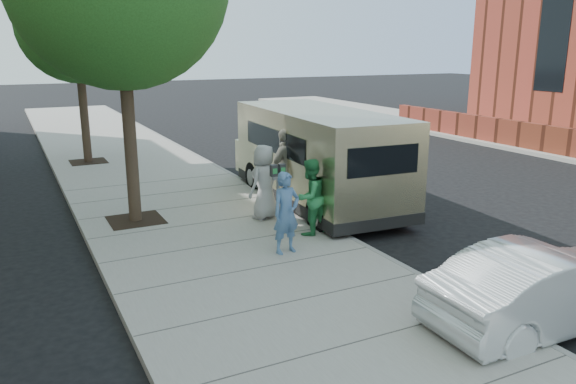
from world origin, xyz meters
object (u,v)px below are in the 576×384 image
object	(u,v)px
tree_far	(77,19)
person_gray_shirt	(264,182)
parking_meter	(278,185)
person_green_shirt	(310,197)
person_striped_polo	(286,169)
sedan	(546,287)
van	(316,155)
person_officer	(286,213)

from	to	relation	value
tree_far	person_gray_shirt	size ratio (longest dim) A/B	3.79
parking_meter	person_green_shirt	world-z (taller)	person_green_shirt
tree_far	person_striped_polo	xyz separation A→B (m)	(3.45, -8.32, -3.75)
sedan	person_gray_shirt	bearing A→B (deg)	15.12
sedan	person_gray_shirt	size ratio (longest dim) A/B	2.21
person_gray_shirt	person_striped_polo	size ratio (longest dim) A/B	0.87
van	person_officer	bearing A→B (deg)	-123.99
tree_far	person_striped_polo	size ratio (longest dim) A/B	3.29
tree_far	van	xyz separation A→B (m)	(4.56, -7.81, -3.58)
tree_far	person_officer	size ratio (longest dim) A/B	4.10
person_green_shirt	person_gray_shirt	size ratio (longest dim) A/B	0.94
tree_far	van	size ratio (longest dim) A/B	0.96
parking_meter	person_gray_shirt	bearing A→B (deg)	75.39
sedan	person_officer	xyz separation A→B (m)	(-2.15, 4.12, 0.32)
person_gray_shirt	parking_meter	bearing A→B (deg)	49.76
person_green_shirt	person_striped_polo	world-z (taller)	person_striped_polo
person_officer	person_green_shirt	distance (m)	1.22
tree_far	person_green_shirt	size ratio (longest dim) A/B	4.02
van	person_striped_polo	distance (m)	1.23
person_officer	person_green_shirt	xyz separation A→B (m)	(0.94, 0.77, 0.01)
parking_meter	person_striped_polo	distance (m)	2.10
van	person_gray_shirt	distance (m)	2.15
tree_far	person_gray_shirt	xyz separation A→B (m)	(2.67, -8.78, -3.88)
parking_meter	person_gray_shirt	world-z (taller)	person_gray_shirt
sedan	person_green_shirt	size ratio (longest dim) A/B	2.35
person_officer	person_green_shirt	bearing A→B (deg)	31.46
person_gray_shirt	van	bearing A→B (deg)	179.41
van	person_green_shirt	bearing A→B (deg)	-118.43
person_gray_shirt	person_green_shirt	bearing A→B (deg)	76.85
van	sedan	distance (m)	7.36
person_officer	tree_far	bearing A→B (deg)	92.95
sedan	person_striped_polo	size ratio (longest dim) A/B	1.92
person_green_shirt	person_striped_polo	size ratio (longest dim) A/B	0.82
person_officer	person_striped_polo	distance (m)	3.02
van	person_striped_polo	bearing A→B (deg)	-151.81
van	person_gray_shirt	xyz separation A→B (m)	(-1.89, -0.97, -0.30)
van	person_gray_shirt	size ratio (longest dim) A/B	3.95
tree_far	person_gray_shirt	distance (m)	9.96
tree_far	person_officer	bearing A→B (deg)	-79.19
person_green_shirt	person_officer	bearing A→B (deg)	17.48
van	person_green_shirt	distance (m)	2.89
tree_far	parking_meter	size ratio (longest dim) A/B	4.22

